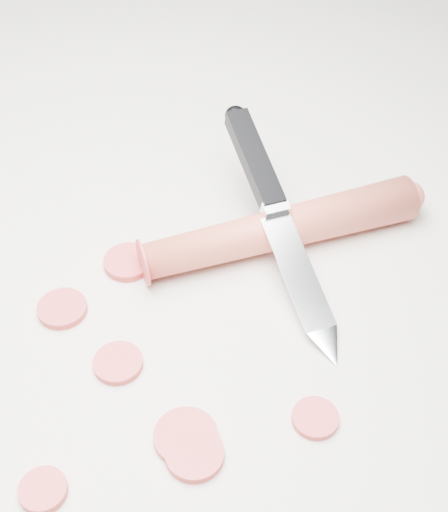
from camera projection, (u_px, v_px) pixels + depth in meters
The scene contains 10 objects.
ground at pixel (198, 335), 0.51m from camera, with size 2.40×2.40×0.00m, color silver.
carrot at pixel (282, 229), 0.56m from camera, with size 0.03×0.03×0.22m, color #D24B38.
carrot_slice_0 at pixel (62, 309), 0.52m from camera, with size 0.04×0.04×0.01m, color #D5383C.
carrot_slice_1 at pixel (118, 363), 0.49m from camera, with size 0.03×0.03×0.01m, color #D5383C.
carrot_slice_2 at pixel (186, 437), 0.45m from camera, with size 0.04×0.04×0.01m, color #D5383C.
carrot_slice_3 at pixel (195, 454), 0.44m from camera, with size 0.04×0.04×0.01m, color #D5383C.
carrot_slice_4 at pixel (315, 418), 0.46m from camera, with size 0.03×0.03×0.01m, color #D5383C.
carrot_slice_5 at pixel (128, 262), 0.55m from camera, with size 0.04×0.04×0.01m, color #D5383C.
carrot_slice_6 at pixel (43, 490), 0.42m from camera, with size 0.03×0.03×0.01m, color #D5383C.
kitchen_knife at pixel (282, 221), 0.54m from camera, with size 0.20×0.15×0.07m, color silver, non-canonical shape.
Camera 1 is at (0.19, -0.24, 0.41)m, focal length 50.00 mm.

